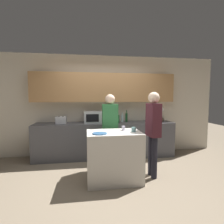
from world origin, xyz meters
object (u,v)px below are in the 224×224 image
bottle_0 (118,118)px  plate_on_island (100,133)px  cup_1 (123,128)px  potted_plant (161,114)px  cup_0 (134,129)px  microwave (94,117)px  bottle_1 (122,118)px  bottle_2 (126,117)px  toaster (61,120)px  person_left (153,127)px  person_center (110,125)px

bottle_0 → plate_on_island: bearing=-112.2°
plate_on_island → cup_1: size_ratio=2.99×
potted_plant → cup_0: 1.83m
microwave → plate_on_island: 1.50m
bottle_1 → plate_on_island: bearing=-115.1°
potted_plant → bottle_2: 0.97m
toaster → bottle_0: bearing=-2.2°
cup_0 → person_left: size_ratio=0.05×
toaster → bottle_2: 1.71m
toaster → plate_on_island: 1.73m
potted_plant → bottle_0: bearing=-177.4°
potted_plant → cup_1: bearing=-136.8°
cup_0 → bottle_0: bearing=92.4°
bottle_2 → person_center: size_ratio=0.20×
potted_plant → person_center: person_center is taller
toaster → person_left: (1.93, -1.31, -0.00)m
toaster → cup_0: (1.51, -1.40, -0.03)m
microwave → toaster: size_ratio=2.00×
plate_on_island → person_center: 0.80m
bottle_0 → bottle_1: bottle_0 is taller
bottle_1 → person_center: size_ratio=0.16×
toaster → bottle_0: size_ratio=0.91×
cup_0 → bottle_1: bearing=86.7°
bottle_2 → potted_plant: bearing=-2.9°
bottle_2 → cup_0: 1.46m
cup_0 → cup_1: size_ratio=0.99×
cup_1 → person_left: (0.58, -0.06, 0.02)m
bottle_2 → cup_0: size_ratio=3.73×
person_left → cup_0: bearing=99.0°
potted_plant → cup_1: 1.83m
bottle_1 → person_left: 1.41m
toaster → potted_plant: (2.68, -0.00, 0.11)m
bottle_1 → person_left: (0.33, -1.37, -0.01)m
bottle_1 → bottle_0: bearing=-141.7°
toaster → plate_on_island: (0.87, -1.50, -0.06)m
cup_1 → person_center: 0.54m
microwave → cup_1: microwave is taller
bottle_0 → person_left: person_left is taller
cup_0 → bottle_2: bearing=82.2°
microwave → potted_plant: size_ratio=1.32×
microwave → person_left: size_ratio=0.31×
plate_on_island → toaster: bearing=120.0°
potted_plant → person_left: bearing=-119.7°
cup_0 → person_center: person_center is taller
bottle_0 → cup_0: size_ratio=3.31×
person_center → cup_0: bearing=119.6°
toaster → bottle_2: size_ratio=0.81×
microwave → person_left: (1.09, -1.31, -0.06)m
bottle_0 → bottle_2: bearing=22.5°
microwave → potted_plant: (1.84, 0.00, 0.05)m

